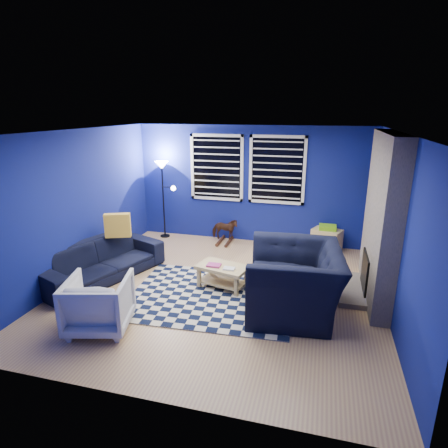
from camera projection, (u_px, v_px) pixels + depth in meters
name	position (u px, v px, depth m)	size (l,w,h in m)	color
floor	(220.00, 290.00, 6.07)	(5.00, 5.00, 0.00)	tan
ceiling	(220.00, 132.00, 5.33)	(5.00, 5.00, 0.00)	white
wall_back	(251.00, 185.00, 8.01)	(5.00, 5.00, 0.00)	navy
wall_left	(77.00, 206.00, 6.31)	(5.00, 5.00, 0.00)	navy
wall_right	(397.00, 229.00, 5.09)	(5.00, 5.00, 0.00)	navy
fireplace	(380.00, 222.00, 5.60)	(0.65, 2.00, 2.50)	gray
window_left	(217.00, 168.00, 8.05)	(1.17, 0.06, 1.42)	black
window_right	(277.00, 170.00, 7.74)	(1.17, 0.06, 1.42)	black
tv	(376.00, 189.00, 6.90)	(0.07, 1.00, 0.58)	black
rug	(211.00, 296.00, 5.87)	(2.50, 2.00, 0.02)	black
sofa	(101.00, 260.00, 6.42)	(0.86, 2.20, 0.64)	black
armchair_big	(294.00, 281.00, 5.31)	(1.28, 1.46, 0.95)	black
armchair_bent	(99.00, 303.00, 4.92)	(0.78, 0.81, 0.73)	gray
rocking_horse	(225.00, 229.00, 8.13)	(0.57, 0.26, 0.48)	#432215
coffee_table	(222.00, 272.00, 6.07)	(0.90, 0.65, 0.41)	tan
cabinet	(327.00, 240.00, 7.67)	(0.66, 0.56, 0.55)	tan
floor_lamp	(163.00, 176.00, 8.20)	(0.47, 0.29, 1.72)	black
throw_pillow	(118.00, 225.00, 6.57)	(0.44, 0.13, 0.42)	gold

